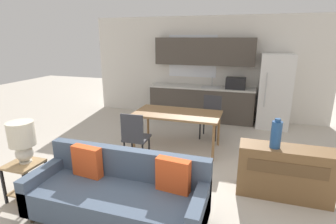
{
  "coord_description": "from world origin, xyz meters",
  "views": [
    {
      "loc": [
        1.22,
        -2.52,
        2.16
      ],
      "look_at": [
        -0.06,
        1.5,
        0.95
      ],
      "focal_mm": 28.0,
      "sensor_mm": 36.0,
      "label": 1
    }
  ],
  "objects_px": {
    "refrigerator": "(274,91)",
    "couch": "(119,194)",
    "dining_chair_near_left": "(135,136)",
    "vase": "(276,134)",
    "table_lamp": "(22,139)",
    "dining_table": "(177,116)",
    "side_table": "(25,175)",
    "credenza": "(284,172)",
    "dining_chair_far_right": "(211,115)"
  },
  "relations": [
    {
      "from": "credenza",
      "to": "dining_chair_near_left",
      "type": "relative_size",
      "value": 1.34
    },
    {
      "from": "table_lamp",
      "to": "vase",
      "type": "bearing_deg",
      "value": 18.25
    },
    {
      "from": "refrigerator",
      "to": "dining_chair_near_left",
      "type": "distance_m",
      "value": 3.74
    },
    {
      "from": "refrigerator",
      "to": "table_lamp",
      "type": "xyz_separation_m",
      "value": [
        -3.38,
        -4.25,
        -0.02
      ]
    },
    {
      "from": "credenza",
      "to": "vase",
      "type": "bearing_deg",
      "value": -165.89
    },
    {
      "from": "dining_chair_far_right",
      "to": "vase",
      "type": "bearing_deg",
      "value": -56.01
    },
    {
      "from": "refrigerator",
      "to": "dining_table",
      "type": "distance_m",
      "value": 2.75
    },
    {
      "from": "dining_table",
      "to": "side_table",
      "type": "distance_m",
      "value": 2.76
    },
    {
      "from": "table_lamp",
      "to": "dining_chair_near_left",
      "type": "distance_m",
      "value": 1.76
    },
    {
      "from": "table_lamp",
      "to": "dining_chair_near_left",
      "type": "xyz_separation_m",
      "value": [
        0.96,
        1.42,
        -0.37
      ]
    },
    {
      "from": "refrigerator",
      "to": "dining_chair_near_left",
      "type": "bearing_deg",
      "value": -130.53
    },
    {
      "from": "credenza",
      "to": "vase",
      "type": "height_order",
      "value": "vase"
    },
    {
      "from": "dining_chair_near_left",
      "to": "vase",
      "type": "bearing_deg",
      "value": 167.82
    },
    {
      "from": "dining_table",
      "to": "couch",
      "type": "relative_size",
      "value": 0.78
    },
    {
      "from": "couch",
      "to": "dining_chair_near_left",
      "type": "height_order",
      "value": "dining_chair_near_left"
    },
    {
      "from": "dining_table",
      "to": "table_lamp",
      "type": "distance_m",
      "value": 2.71
    },
    {
      "from": "table_lamp",
      "to": "vase",
      "type": "distance_m",
      "value": 3.36
    },
    {
      "from": "dining_table",
      "to": "side_table",
      "type": "bearing_deg",
      "value": -123.19
    },
    {
      "from": "couch",
      "to": "credenza",
      "type": "relative_size",
      "value": 1.74
    },
    {
      "from": "dining_chair_near_left",
      "to": "refrigerator",
      "type": "bearing_deg",
      "value": -133.27
    },
    {
      "from": "couch",
      "to": "dining_chair_far_right",
      "type": "xyz_separation_m",
      "value": [
        0.63,
        3.1,
        0.17
      ]
    },
    {
      "from": "refrigerator",
      "to": "table_lamp",
      "type": "relative_size",
      "value": 3.14
    },
    {
      "from": "table_lamp",
      "to": "dining_table",
      "type": "bearing_deg",
      "value": 56.48
    },
    {
      "from": "dining_chair_far_right",
      "to": "dining_table",
      "type": "bearing_deg",
      "value": -118.89
    },
    {
      "from": "side_table",
      "to": "table_lamp",
      "type": "relative_size",
      "value": 0.93
    },
    {
      "from": "refrigerator",
      "to": "dining_table",
      "type": "relative_size",
      "value": 1.07
    },
    {
      "from": "couch",
      "to": "dining_chair_near_left",
      "type": "relative_size",
      "value": 2.33
    },
    {
      "from": "couch",
      "to": "refrigerator",
      "type": "bearing_deg",
      "value": 65.18
    },
    {
      "from": "dining_chair_near_left",
      "to": "dining_table",
      "type": "bearing_deg",
      "value": -125.34
    },
    {
      "from": "couch",
      "to": "side_table",
      "type": "distance_m",
      "value": 1.41
    },
    {
      "from": "side_table",
      "to": "dining_chair_far_right",
      "type": "distance_m",
      "value": 3.73
    },
    {
      "from": "dining_table",
      "to": "vase",
      "type": "xyz_separation_m",
      "value": [
        1.7,
        -1.2,
        0.24
      ]
    },
    {
      "from": "dining_table",
      "to": "table_lamp",
      "type": "xyz_separation_m",
      "value": [
        -1.49,
        -2.25,
        0.19
      ]
    },
    {
      "from": "couch",
      "to": "vase",
      "type": "bearing_deg",
      "value": 30.88
    },
    {
      "from": "credenza",
      "to": "dining_table",
      "type": "bearing_deg",
      "value": 148.07
    },
    {
      "from": "dining_table",
      "to": "dining_chair_far_right",
      "type": "bearing_deg",
      "value": 56.83
    },
    {
      "from": "vase",
      "to": "dining_chair_far_right",
      "type": "distance_m",
      "value": 2.37
    },
    {
      "from": "credenza",
      "to": "table_lamp",
      "type": "bearing_deg",
      "value": -161.95
    },
    {
      "from": "dining_chair_far_right",
      "to": "dining_chair_near_left",
      "type": "bearing_deg",
      "value": -118.61
    },
    {
      "from": "refrigerator",
      "to": "dining_table",
      "type": "xyz_separation_m",
      "value": [
        -1.88,
        -1.99,
        -0.22
      ]
    },
    {
      "from": "side_table",
      "to": "refrigerator",
      "type": "bearing_deg",
      "value": 51.71
    },
    {
      "from": "table_lamp",
      "to": "dining_chair_far_right",
      "type": "xyz_separation_m",
      "value": [
        2.03,
        3.08,
        -0.37
      ]
    },
    {
      "from": "side_table",
      "to": "dining_chair_far_right",
      "type": "xyz_separation_m",
      "value": [
        2.04,
        3.12,
        0.15
      ]
    },
    {
      "from": "couch",
      "to": "vase",
      "type": "height_order",
      "value": "vase"
    },
    {
      "from": "refrigerator",
      "to": "side_table",
      "type": "distance_m",
      "value": 5.49
    },
    {
      "from": "table_lamp",
      "to": "couch",
      "type": "bearing_deg",
      "value": -0.65
    },
    {
      "from": "refrigerator",
      "to": "couch",
      "type": "distance_m",
      "value": 4.73
    },
    {
      "from": "refrigerator",
      "to": "credenza",
      "type": "height_order",
      "value": "refrigerator"
    },
    {
      "from": "couch",
      "to": "dining_table",
      "type": "bearing_deg",
      "value": 87.8
    },
    {
      "from": "refrigerator",
      "to": "vase",
      "type": "distance_m",
      "value": 3.2
    }
  ]
}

